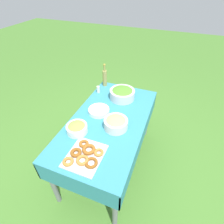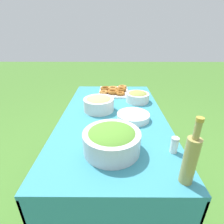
{
  "view_description": "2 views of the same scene",
  "coord_description": "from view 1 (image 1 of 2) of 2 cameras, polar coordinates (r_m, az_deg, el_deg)",
  "views": [
    {
      "loc": [
        1.3,
        0.54,
        2.02
      ],
      "look_at": [
        -0.08,
        0.01,
        0.81
      ],
      "focal_mm": 28.0,
      "sensor_mm": 36.0,
      "label": 1
    },
    {
      "loc": [
        -1.22,
        -0.0,
        1.36
      ],
      "look_at": [
        -0.04,
        0.0,
        0.8
      ],
      "focal_mm": 28.0,
      "sensor_mm": 36.0,
      "label": 2
    }
  ],
  "objects": [
    {
      "name": "olive_bowl",
      "position": [
        1.76,
        -11.4,
        -5.11
      ],
      "size": [
        0.21,
        0.21,
        0.1
      ],
      "color": "white",
      "rests_on": "picnic_table"
    },
    {
      "name": "pasta_bowl",
      "position": [
        1.76,
        1.27,
        -3.57
      ],
      "size": [
        0.24,
        0.24,
        0.12
      ],
      "color": "silver",
      "rests_on": "picnic_table"
    },
    {
      "name": "ground_plane",
      "position": [
        2.46,
        -0.92,
        -15.78
      ],
      "size": [
        14.0,
        14.0,
        0.0
      ],
      "primitive_type": "plane",
      "color": "#477A2D"
    },
    {
      "name": "plate_stack",
      "position": [
        1.98,
        -4.31,
        0.44
      ],
      "size": [
        0.24,
        0.24,
        0.05
      ],
      "color": "white",
      "rests_on": "picnic_table"
    },
    {
      "name": "olive_oil_bottle",
      "position": [
        2.42,
        -2.38,
        11.22
      ],
      "size": [
        0.06,
        0.06,
        0.31
      ],
      "color": "#998E4C",
      "rests_on": "picnic_table"
    },
    {
      "name": "picnic_table",
      "position": [
        1.96,
        -1.11,
        -4.73
      ],
      "size": [
        1.48,
        0.79,
        0.76
      ],
      "color": "teal",
      "rests_on": "ground_plane"
    },
    {
      "name": "salt_shaker",
      "position": [
        2.3,
        -4.51,
        7.35
      ],
      "size": [
        0.04,
        0.04,
        0.09
      ],
      "color": "white",
      "rests_on": "picnic_table"
    },
    {
      "name": "donut_platter",
      "position": [
        1.57,
        -8.91,
        -13.75
      ],
      "size": [
        0.35,
        0.32,
        0.05
      ],
      "color": "silver",
      "rests_on": "picnic_table"
    },
    {
      "name": "salad_bowl",
      "position": [
        2.18,
        3.36,
        6.09
      ],
      "size": [
        0.31,
        0.31,
        0.14
      ],
      "color": "silver",
      "rests_on": "picnic_table"
    }
  ]
}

